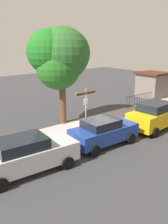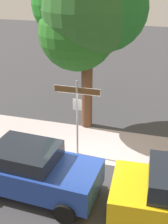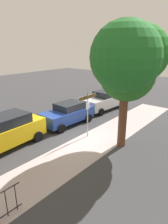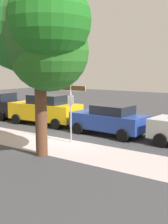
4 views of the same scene
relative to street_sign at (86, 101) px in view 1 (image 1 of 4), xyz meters
The scene contains 9 objects.
ground_plane 2.19m from the street_sign, 36.12° to the right, with size 60.00×60.00×0.00m, color #38383A.
sidewalk_strip 3.41m from the street_sign, 19.41° to the left, with size 24.00×2.60×0.00m, color #B3A3A2.
street_sign is the anchor object (origin of this frame).
shade_tree 3.72m from the street_sign, 97.50° to the left, with size 4.63×3.86×6.91m.
car_silver 6.11m from the street_sign, 156.69° to the right, with size 4.74×2.26×1.72m.
car_blue 2.83m from the street_sign, 105.94° to the right, with size 4.14×2.13×1.61m.
car_yellow 5.04m from the street_sign, 33.41° to the right, with size 4.70×2.31×1.89m.
iron_fence 8.59m from the street_sign, 12.98° to the left, with size 4.02×0.04×1.07m.
utility_shed 12.73m from the street_sign, 15.51° to the left, with size 2.95×2.96×2.70m.
Camera 1 is at (-10.25, -11.24, 5.86)m, focal length 37.77 mm.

